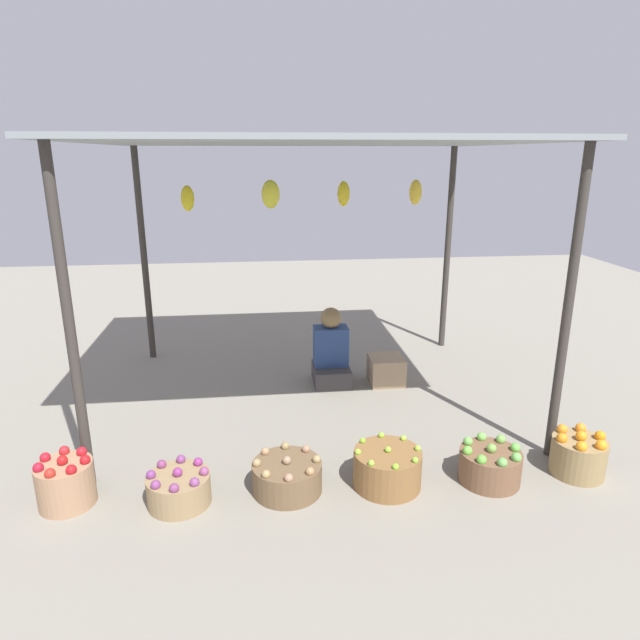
# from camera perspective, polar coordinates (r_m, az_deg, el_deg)

# --- Properties ---
(ground_plane) EXTENTS (14.00, 14.00, 0.00)m
(ground_plane) POSITION_cam_1_polar(r_m,az_deg,el_deg) (5.35, -0.77, -7.85)
(ground_plane) COLOR gray
(market_stall_structure) EXTENTS (3.73, 2.86, 2.36)m
(market_stall_structure) POSITION_cam_1_polar(r_m,az_deg,el_deg) (4.87, -0.90, 16.57)
(market_stall_structure) COLOR #38332D
(market_stall_structure) RESTS_ON ground
(vendor_person) EXTENTS (0.36, 0.44, 0.78)m
(vendor_person) POSITION_cam_1_polar(r_m,az_deg,el_deg) (5.56, 1.15, -3.57)
(vendor_person) COLOR #3F3B3C
(vendor_person) RESTS_ON ground
(basket_red_apples) EXTENTS (0.37, 0.37, 0.36)m
(basket_red_apples) POSITION_cam_1_polar(r_m,az_deg,el_deg) (4.14, -24.87, -15.03)
(basket_red_apples) COLOR #A67D5B
(basket_red_apples) RESTS_ON ground
(basket_purple_onions) EXTENTS (0.42, 0.42, 0.26)m
(basket_purple_onions) POSITION_cam_1_polar(r_m,az_deg,el_deg) (3.93, -14.42, -16.53)
(basket_purple_onions) COLOR #957A53
(basket_purple_onions) RESTS_ON ground
(basket_potatoes) EXTENTS (0.48, 0.48, 0.26)m
(basket_potatoes) POSITION_cam_1_polar(r_m,az_deg,el_deg) (3.94, -3.43, -15.86)
(basket_potatoes) COLOR brown
(basket_potatoes) RESTS_ON ground
(basket_limes) EXTENTS (0.48, 0.48, 0.30)m
(basket_limes) POSITION_cam_1_polar(r_m,az_deg,el_deg) (4.00, 6.99, -15.01)
(basket_limes) COLOR brown
(basket_limes) RESTS_ON ground
(basket_green_apples) EXTENTS (0.43, 0.43, 0.29)m
(basket_green_apples) POSITION_cam_1_polar(r_m,az_deg,el_deg) (4.21, 17.20, -14.17)
(basket_green_apples) COLOR brown
(basket_green_apples) RESTS_ON ground
(basket_oranges) EXTENTS (0.38, 0.38, 0.34)m
(basket_oranges) POSITION_cam_1_polar(r_m,az_deg,el_deg) (4.51, 25.21, -12.56)
(basket_oranges) COLOR #947A4E
(basket_oranges) RESTS_ON ground
(wooden_crate_near_vendor) EXTENTS (0.34, 0.34, 0.28)m
(wooden_crate_near_vendor) POSITION_cam_1_polar(r_m,az_deg,el_deg) (5.63, 6.87, -5.17)
(wooden_crate_near_vendor) COLOR tan
(wooden_crate_near_vendor) RESTS_ON ground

